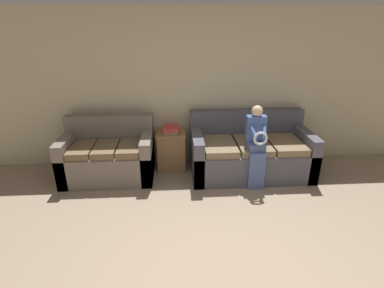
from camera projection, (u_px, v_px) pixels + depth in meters
The scene contains 7 objects.
ground_plane at pixel (231, 285), 2.86m from camera, with size 14.00×14.00×0.00m, color gray.
wall_back at pixel (203, 89), 4.95m from camera, with size 7.36×0.06×2.55m.
couch_main at pixel (249, 152), 4.87m from camera, with size 1.89×1.00×0.96m.
couch_side at pixel (109, 156), 4.73m from camera, with size 1.39×0.86×0.93m.
child_left_seated at pixel (256, 144), 4.35m from camera, with size 0.29×0.37×1.22m.
side_shelf at pixel (171, 149), 5.03m from camera, with size 0.48×0.46×0.63m.
book_stack at pixel (171, 129), 4.89m from camera, with size 0.25×0.30×0.09m.
Camera 1 is at (-0.51, -2.09, 2.34)m, focal length 28.00 mm.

